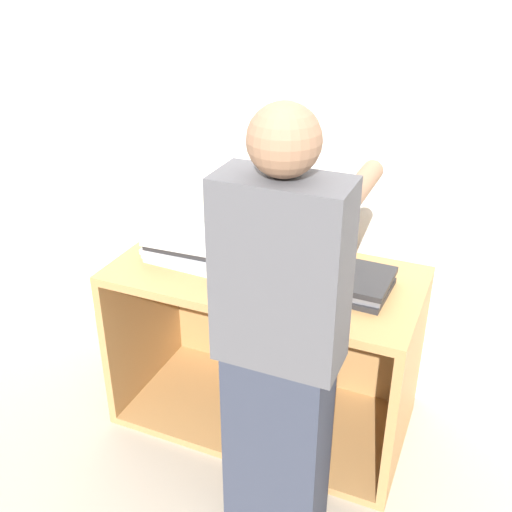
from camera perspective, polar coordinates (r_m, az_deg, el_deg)
The scene contains 7 objects.
ground_plane at distance 2.69m, azimuth -1.99°, elevation -19.14°, with size 12.00×12.00×0.00m, color #9E9384.
wall_back at distance 2.65m, azimuth 4.51°, elevation 10.87°, with size 8.00×0.05×2.40m.
cart at distance 2.71m, azimuth 1.43°, elevation -7.94°, with size 1.27×0.64×0.76m.
laptop_open at distance 2.47m, azimuth 1.39°, elevation 0.17°, with size 0.32×0.34×0.28m.
laptop_stack_left at distance 2.56m, azimuth -6.32°, elevation 1.00°, with size 0.34×0.29×0.11m.
laptop_stack_right at distance 2.34m, azimuth 8.74°, elevation -2.39°, with size 0.33×0.28×0.07m.
person at distance 1.95m, azimuth 2.33°, elevation -8.81°, with size 0.40×0.52×1.59m.
Camera 1 is at (0.81, -1.67, 1.95)m, focal length 42.00 mm.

